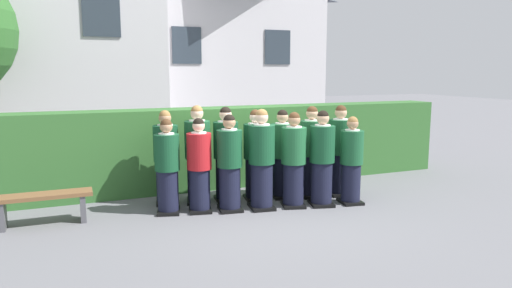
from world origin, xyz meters
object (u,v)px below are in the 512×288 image
student_front_row_0 (167,169)px  student_front_row_2 (230,165)px  student_rear_row_4 (282,156)px  student_front_row_6 (351,162)px  student_rear_row_6 (340,152)px  student_front_row_5 (322,160)px  student_front_row_4 (294,162)px  student_rear_row_2 (226,156)px  student_in_red_blazer (199,168)px  wooden_bench (43,202)px  student_rear_row_5 (311,154)px  student_front_row_3 (262,162)px  student_rear_row_1 (198,157)px  student_rear_row_0 (166,159)px  student_rear_row_3 (255,157)px

student_front_row_0 → student_front_row_2: student_front_row_2 is taller
student_rear_row_4 → student_front_row_6: bearing=-40.9°
student_rear_row_6 → student_front_row_5: bearing=-144.3°
student_front_row_4 → student_front_row_5: bearing=-14.0°
student_rear_row_2 → student_rear_row_4: bearing=-9.9°
student_in_red_blazer → wooden_bench: bearing=174.5°
student_rear_row_5 → student_rear_row_6: 0.56m
student_front_row_3 → student_rear_row_4: 0.81m
student_rear_row_1 → student_front_row_6: bearing=-23.7°
student_front_row_0 → wooden_bench: student_front_row_0 is taller
student_rear_row_0 → student_rear_row_3: bearing=-12.6°
student_front_row_5 → student_in_red_blazer: bearing=167.9°
student_in_red_blazer → student_front_row_3: bearing=-13.1°
student_front_row_0 → student_front_row_2: 1.01m
student_front_row_2 → student_rear_row_5: (1.66, 0.25, 0.03)m
student_front_row_5 → student_rear_row_1: student_rear_row_1 is taller
student_front_row_4 → student_rear_row_5: (0.59, 0.44, 0.03)m
student_rear_row_3 → student_rear_row_6: (1.57, -0.31, 0.03)m
student_in_red_blazer → student_front_row_5: size_ratio=0.94×
student_front_row_5 → student_rear_row_0: size_ratio=1.00×
student_front_row_4 → student_front_row_6: student_front_row_4 is taller
student_in_red_blazer → student_rear_row_0: student_rear_row_0 is taller
student_in_red_blazer → student_rear_row_0: 0.79m
student_in_red_blazer → student_front_row_5: student_front_row_5 is taller
student_front_row_4 → student_rear_row_0: size_ratio=0.99×
student_front_row_4 → student_in_red_blazer: bearing=168.5°
student_rear_row_0 → student_rear_row_4: (2.03, -0.40, -0.01)m
wooden_bench → student_rear_row_5: bearing=-1.3°
student_front_row_2 → student_front_row_5: 1.59m
student_rear_row_2 → student_front_row_5: bearing=-32.1°
student_front_row_2 → student_front_row_5: bearing=-11.2°
student_front_row_4 → wooden_bench: size_ratio=1.15×
student_front_row_3 → student_rear_row_0: 1.68m
student_front_row_2 → student_front_row_5: (1.56, -0.31, 0.02)m
student_rear_row_3 → student_rear_row_5: bearing=-12.0°
student_rear_row_4 → student_rear_row_5: bearing=-16.9°
student_front_row_0 → student_in_red_blazer: student_in_red_blazer is taller
student_front_row_0 → student_front_row_6: bearing=-12.0°
student_front_row_0 → student_rear_row_5: bearing=0.2°
student_front_row_5 → student_front_row_3: bearing=168.9°
student_rear_row_2 → wooden_bench: size_ratio=1.20×
student_front_row_4 → student_front_row_2: bearing=170.0°
student_rear_row_1 → student_rear_row_3: size_ratio=1.05×
student_rear_row_2 → student_front_row_6: bearing=-26.9°
student_rear_row_1 → student_rear_row_4: student_rear_row_1 is taller
student_rear_row_1 → student_rear_row_5: 2.06m
student_front_row_3 → student_front_row_6: size_ratio=1.10×
student_front_row_5 → student_rear_row_4: student_front_row_5 is taller
student_front_row_6 → student_rear_row_2: bearing=153.1°
student_front_row_5 → student_front_row_6: student_front_row_5 is taller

